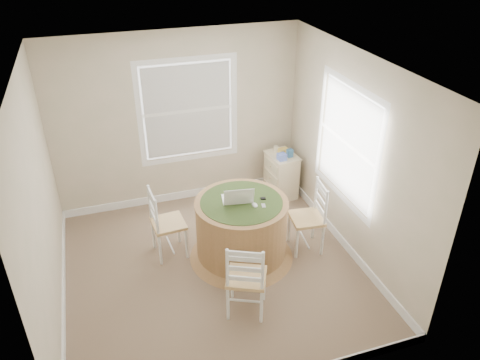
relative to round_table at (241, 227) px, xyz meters
name	(u,v)px	position (x,y,z in m)	size (l,w,h in m)	color
room	(221,172)	(-0.25, 0.01, 0.84)	(3.64, 3.64, 2.64)	#806A51
round_table	(241,227)	(0.00, 0.00, 0.00)	(1.34, 1.34, 0.84)	#9C6C46
chair_left	(168,223)	(-0.87, 0.35, 0.02)	(0.42, 0.40, 0.95)	white
chair_near	(247,277)	(-0.24, -0.92, 0.02)	(0.42, 0.40, 0.95)	white
chair_right	(307,218)	(0.86, -0.10, 0.02)	(0.42, 0.40, 0.95)	white
laptop	(237,198)	(-0.04, 0.04, 0.42)	(0.41, 0.37, 0.25)	white
mouse	(255,205)	(0.12, -0.13, 0.39)	(0.07, 0.11, 0.04)	white
phone	(264,206)	(0.22, -0.17, 0.38)	(0.04, 0.09, 0.02)	#B7BABF
keys	(263,199)	(0.27, -0.02, 0.39)	(0.06, 0.05, 0.03)	black
corner_chest	(281,175)	(1.07, 1.27, -0.10)	(0.45, 0.57, 0.70)	beige
tissue_box	(282,156)	(1.01, 1.13, 0.30)	(0.12, 0.12, 0.10)	#5E76D7
box_yellow	(283,151)	(1.12, 1.34, 0.28)	(0.15, 0.10, 0.06)	#DFBC4E
box_blue	(289,153)	(1.15, 1.18, 0.31)	(0.08, 0.08, 0.12)	#306391
cup_cream	(276,149)	(1.03, 1.39, 0.29)	(0.07, 0.07, 0.09)	beige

